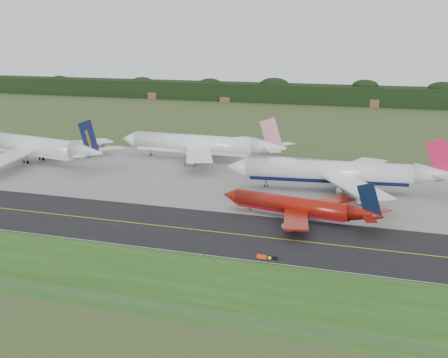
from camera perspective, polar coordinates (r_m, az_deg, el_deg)
ground at (r=150.20m, az=0.89°, el=-4.53°), size 600.00×600.00×0.00m
grass_verge at (r=119.53m, az=-4.52°, el=-9.36°), size 400.00×30.00×0.01m
taxiway at (r=146.59m, az=0.39°, el=-4.98°), size 400.00×32.00×0.02m
apron at (r=197.47m, az=5.59°, el=-0.24°), size 400.00×78.00×0.01m
taxiway_centreline at (r=146.58m, az=0.39°, el=-4.97°), size 400.00×0.40×0.00m
taxiway_edge_line at (r=132.84m, az=-1.81°, el=-6.94°), size 400.00×0.25×0.00m
perimeter_fence at (r=108.36m, az=-7.36°, el=-11.28°), size 320.00×0.10×320.00m
horizon_treeline at (r=413.89m, az=13.12°, el=7.32°), size 700.00×25.00×12.00m
jet_ba_747 at (r=186.41m, az=10.25°, el=0.62°), size 67.59×55.55×16.99m
jet_red_737 at (r=157.92m, az=6.94°, el=-2.51°), size 43.28×34.76×11.74m
jet_navy_gold at (r=235.72m, az=-17.09°, el=2.88°), size 67.68×58.00×17.58m
jet_star_tail at (r=228.80m, az=-2.06°, el=3.14°), size 64.92×54.42×17.15m
taxiway_sign at (r=128.72m, az=3.96°, el=-7.17°), size 4.45×0.33×1.48m
edge_marker_left at (r=147.31m, az=-14.60°, el=-5.23°), size 0.16×0.16×0.50m
edge_marker_center at (r=132.09m, az=-2.20°, el=-6.97°), size 0.16×0.16×0.50m
edge_marker_right at (r=124.99m, az=10.46°, el=-8.39°), size 0.16×0.16×0.50m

